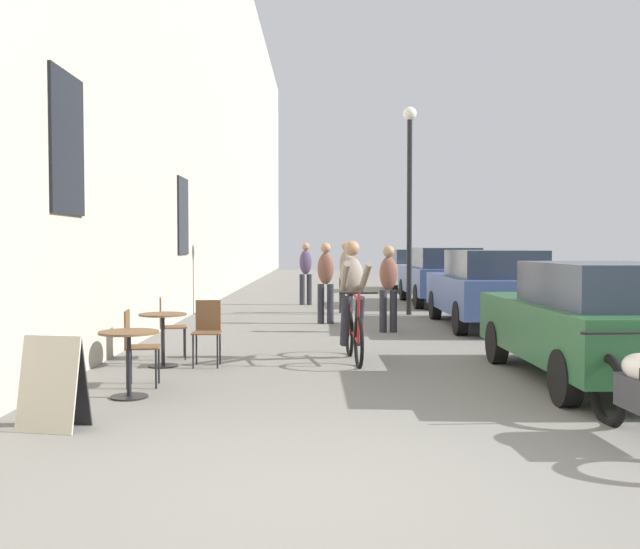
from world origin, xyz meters
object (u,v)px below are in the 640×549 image
(parked_car_third, at_px, (439,275))
(pedestrian_near, at_px, (386,284))
(cafe_chair_mid_toward_wall, at_px, (166,323))
(parked_car_fourth, at_px, (411,269))
(cafe_chair_near_toward_street, at_px, (134,342))
(sandwich_board_sign, at_px, (51,383))
(parked_car_nearest, at_px, (591,321))
(street_lamp, at_px, (408,183))
(pedestrian_furthest, at_px, (304,270))
(cafe_table_mid, at_px, (161,328))
(cafe_table_near, at_px, (127,350))
(pedestrian_far, at_px, (344,273))
(parked_car_second, at_px, (486,287))
(cyclist_on_bicycle, at_px, (351,304))
(pedestrian_mid, at_px, (324,278))
(cafe_chair_mid_toward_street, at_px, (205,328))

(parked_car_third, bearing_deg, pedestrian_near, -108.09)
(cafe_chair_mid_toward_wall, height_order, parked_car_fourth, parked_car_fourth)
(cafe_chair_near_toward_street, relative_size, sandwich_board_sign, 1.07)
(parked_car_nearest, relative_size, parked_car_fourth, 0.97)
(cafe_chair_near_toward_street, bearing_deg, street_lamp, 63.95)
(pedestrian_furthest, bearing_deg, cafe_table_mid, -99.69)
(street_lamp, relative_size, parked_car_fourth, 1.16)
(cafe_chair_mid_toward_wall, bearing_deg, cafe_table_near, -86.87)
(sandwich_board_sign, distance_m, street_lamp, 11.83)
(cafe_chair_mid_toward_wall, distance_m, pedestrian_near, 4.73)
(cafe_table_near, xyz_separation_m, parked_car_fourth, (5.45, 18.52, 0.26))
(pedestrian_far, xyz_separation_m, pedestrian_furthest, (-1.04, 2.40, -0.00))
(pedestrian_near, distance_m, parked_car_second, 2.27)
(cafe_table_near, bearing_deg, cafe_chair_near_toward_street, 97.03)
(street_lamp, distance_m, parked_car_third, 3.91)
(cyclist_on_bicycle, relative_size, pedestrian_mid, 1.03)
(parked_car_second, bearing_deg, cafe_table_near, -129.12)
(cafe_chair_near_toward_street, distance_m, parked_car_nearest, 5.39)
(parked_car_third, bearing_deg, cafe_chair_mid_toward_wall, -120.30)
(cafe_chair_near_toward_street, height_order, pedestrian_furthest, pedestrian_furthest)
(cyclist_on_bicycle, relative_size, parked_car_nearest, 0.43)
(cafe_chair_near_toward_street, relative_size, cafe_table_mid, 1.24)
(cafe_table_near, relative_size, cafe_chair_mid_toward_wall, 0.81)
(cafe_chair_mid_toward_wall, xyz_separation_m, pedestrian_furthest, (1.80, 9.47, 0.46))
(cyclist_on_bicycle, xyz_separation_m, pedestrian_far, (0.17, 7.16, 0.17))
(cafe_chair_mid_toward_wall, distance_m, sandwich_board_sign, 3.98)
(parked_car_nearest, bearing_deg, parked_car_fourth, 89.54)
(cafe_table_near, height_order, pedestrian_far, pedestrian_far)
(parked_car_second, distance_m, parked_car_fourth, 11.83)
(cafe_table_near, bearing_deg, sandwich_board_sign, -103.79)
(pedestrian_near, bearing_deg, cafe_chair_near_toward_street, -123.27)
(cafe_table_mid, bearing_deg, cyclist_on_bicycle, 12.32)
(cafe_chair_near_toward_street, bearing_deg, pedestrian_mid, 71.50)
(cafe_chair_mid_toward_street, relative_size, pedestrian_far, 0.51)
(cafe_chair_mid_toward_wall, height_order, street_lamp, street_lamp)
(cafe_table_mid, relative_size, pedestrian_furthest, 0.42)
(cafe_chair_mid_toward_street, bearing_deg, parked_car_nearest, -14.74)
(pedestrian_furthest, height_order, parked_car_nearest, pedestrian_furthest)
(sandwich_board_sign, xyz_separation_m, pedestrian_mid, (2.50, 8.65, 0.54))
(cafe_table_near, xyz_separation_m, cafe_chair_mid_toward_street, (0.52, 2.07, -0.00))
(sandwich_board_sign, bearing_deg, cyclist_on_bicycle, 53.67)
(cafe_chair_mid_toward_street, distance_m, pedestrian_near, 4.72)
(cafe_chair_mid_toward_street, bearing_deg, sandwich_board_sign, -103.97)
(parked_car_fourth, bearing_deg, street_lamp, -97.88)
(cafe_chair_mid_toward_street, bearing_deg, cafe_chair_near_toward_street, -112.18)
(cafe_table_mid, xyz_separation_m, cyclist_on_bicycle, (2.60, 0.57, 0.29))
(cafe_chair_mid_toward_wall, distance_m, parked_car_nearest, 5.76)
(cafe_table_mid, distance_m, pedestrian_furthest, 10.29)
(pedestrian_mid, distance_m, street_lamp, 3.53)
(pedestrian_near, distance_m, pedestrian_mid, 1.91)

